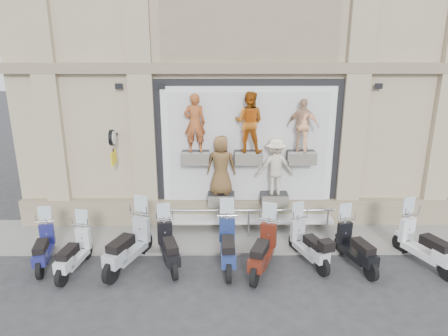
{
  "coord_description": "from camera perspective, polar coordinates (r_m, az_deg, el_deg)",
  "views": [
    {
      "loc": [
        -0.78,
        -8.67,
        5.38
      ],
      "look_at": [
        -0.72,
        1.9,
        2.21
      ],
      "focal_mm": 32.0,
      "sensor_mm": 36.0,
      "label": 1
    }
  ],
  "objects": [
    {
      "name": "scooter_d",
      "position": [
        10.35,
        -7.95,
        -10.05
      ],
      "size": [
        1.06,
        1.92,
        1.5
      ],
      "primitive_type": null,
      "rotation": [
        0.0,
        0.0,
        0.3
      ],
      "color": "black",
      "rests_on": "ground"
    },
    {
      "name": "scooter_f",
      "position": [
        10.05,
        5.58,
        -10.47
      ],
      "size": [
        1.21,
        2.05,
        1.6
      ],
      "primitive_type": null,
      "rotation": [
        0.0,
        0.0,
        -0.35
      ],
      "color": "#4E180D",
      "rests_on": "ground"
    },
    {
      "name": "scooter_i",
      "position": [
        11.43,
        26.94,
        -8.73
      ],
      "size": [
        1.29,
        2.1,
        1.65
      ],
      "primitive_type": null,
      "rotation": [
        0.0,
        0.0,
        0.37
      ],
      "color": "white",
      "rests_on": "ground"
    },
    {
      "name": "scooter_a",
      "position": [
        11.27,
        -24.49,
        -9.39
      ],
      "size": [
        0.86,
        1.81,
        1.41
      ],
      "primitive_type": null,
      "rotation": [
        0.0,
        0.0,
        0.21
      ],
      "color": "navy",
      "rests_on": "ground"
    },
    {
      "name": "scooter_g",
      "position": [
        10.62,
        12.06,
        -9.59
      ],
      "size": [
        1.14,
        1.89,
        1.48
      ],
      "primitive_type": null,
      "rotation": [
        0.0,
        0.0,
        0.36
      ],
      "color": "#AEB1B6",
      "rests_on": "ground"
    },
    {
      "name": "scooter_b",
      "position": [
        10.69,
        -20.79,
        -10.31
      ],
      "size": [
        0.75,
        1.82,
        1.44
      ],
      "primitive_type": null,
      "rotation": [
        0.0,
        0.0,
        -0.13
      ],
      "color": "silver",
      "rests_on": "ground"
    },
    {
      "name": "ground",
      "position": [
        10.23,
        4.24,
        -15.07
      ],
      "size": [
        90.0,
        90.0,
        0.0
      ],
      "primitive_type": "plane",
      "color": "#2D2D2F",
      "rests_on": "ground"
    },
    {
      "name": "shop_vitrine",
      "position": [
        11.82,
        3.68,
        2.03
      ],
      "size": [
        5.6,
        0.88,
        4.3
      ],
      "color": "black",
      "rests_on": "ground"
    },
    {
      "name": "scooter_h",
      "position": [
        10.76,
        18.44,
        -9.7
      ],
      "size": [
        1.01,
        1.92,
        1.5
      ],
      "primitive_type": null,
      "rotation": [
        0.0,
        0.0,
        0.27
      ],
      "color": "black",
      "rests_on": "ground"
    },
    {
      "name": "guard_rail",
      "position": [
        11.77,
        3.54,
        -8.01
      ],
      "size": [
        5.06,
        0.1,
        0.93
      ],
      "primitive_type": null,
      "color": "#9EA0A5",
      "rests_on": "ground"
    },
    {
      "name": "sidewalk",
      "position": [
        12.04,
        3.47,
        -9.65
      ],
      "size": [
        16.0,
        2.2,
        0.08
      ],
      "primitive_type": "cube",
      "color": "gray",
      "rests_on": "ground"
    },
    {
      "name": "clock_sign_bracket",
      "position": [
        11.84,
        -15.63,
        3.52
      ],
      "size": [
        0.1,
        0.8,
        1.02
      ],
      "color": "black",
      "rests_on": "ground"
    },
    {
      "name": "scooter_e",
      "position": [
        10.2,
        0.54,
        -9.89
      ],
      "size": [
        0.62,
        2.01,
        1.62
      ],
      "primitive_type": null,
      "rotation": [
        0.0,
        0.0,
        0.02
      ],
      "color": "navy",
      "rests_on": "ground"
    },
    {
      "name": "building",
      "position": [
        15.7,
        2.66,
        18.96
      ],
      "size": [
        14.0,
        8.6,
        12.0
      ],
      "primitive_type": null,
      "color": "tan",
      "rests_on": "ground"
    },
    {
      "name": "scooter_c",
      "position": [
        10.42,
        -13.6,
        -9.5
      ],
      "size": [
        1.32,
        2.2,
        1.72
      ],
      "primitive_type": null,
      "rotation": [
        0.0,
        0.0,
        -0.36
      ],
      "color": "#9DA3AA",
      "rests_on": "ground"
    }
  ]
}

